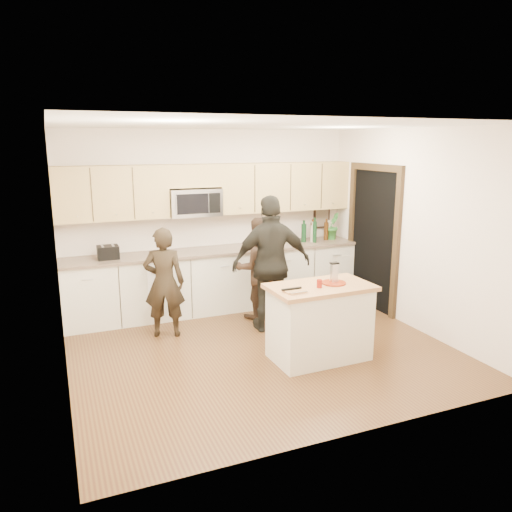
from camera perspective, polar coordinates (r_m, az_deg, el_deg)
name	(u,v)px	position (r m, az deg, el deg)	size (l,w,h in m)	color
floor	(261,350)	(6.29, 0.60, -10.64)	(4.50, 4.50, 0.00)	#553B1D
room_shell	(262,211)	(5.82, 0.64, 5.17)	(4.52, 4.02, 2.71)	beige
back_cabinetry	(218,279)	(7.63, -4.37, -2.66)	(4.50, 0.66, 0.94)	beige
upper_cabinetry	(216,188)	(7.53, -4.65, 7.75)	(4.50, 0.33, 0.75)	tan
microwave	(194,202)	(7.42, -7.07, 6.12)	(0.76, 0.41, 0.40)	silver
doorway	(373,233)	(7.78, 13.25, 2.52)	(0.06, 1.25, 2.20)	black
framed_picture	(322,217)	(8.51, 7.51, 4.46)	(0.30, 0.03, 0.38)	black
dish_towel	(157,267)	(7.14, -11.20, -1.22)	(0.34, 0.60, 0.48)	white
island	(319,322)	(5.95, 7.26, -7.46)	(1.22, 0.73, 0.90)	beige
red_plate	(334,283)	(5.90, 8.87, -3.05)	(0.29, 0.29, 0.02)	maroon
box_grater	(334,272)	(5.90, 8.92, -1.78)	(0.10, 0.07, 0.23)	silver
drink_glass	(319,284)	(5.70, 7.25, -3.15)	(0.06, 0.06, 0.09)	maroon
cutting_board	(294,291)	(5.54, 4.40, -3.98)	(0.24, 0.16, 0.02)	#A66E45
tongs	(292,289)	(5.54, 4.10, -3.76)	(0.24, 0.03, 0.02)	black
knife	(300,292)	(5.45, 5.00, -4.14)	(0.22, 0.02, 0.01)	silver
toaster	(108,252)	(7.17, -16.55, 0.42)	(0.28, 0.24, 0.18)	black
bottle_cluster	(317,230)	(8.17, 6.94, 2.94)	(0.59, 0.30, 0.40)	#113317
orchid	(332,226)	(8.33, 8.72, 3.41)	(0.24, 0.20, 0.44)	#31772F
woman_left	(164,282)	(6.61, -10.45, -2.99)	(0.53, 0.35, 1.46)	black
woman_center	(258,268)	(7.18, 0.20, -1.41)	(0.72, 0.56, 1.48)	#302118
woman_right	(272,264)	(6.67, 1.80, -0.92)	(1.08, 0.45, 1.84)	black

